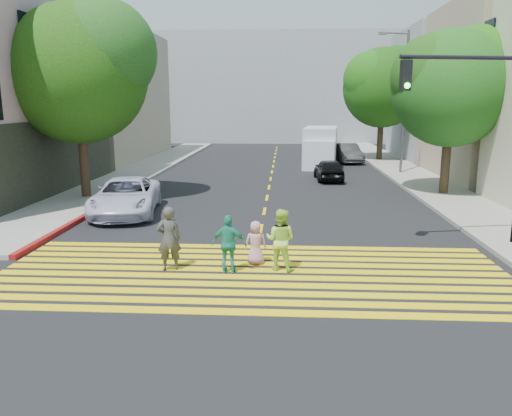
# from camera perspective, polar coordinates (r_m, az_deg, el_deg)

# --- Properties ---
(ground) EXTENTS (120.00, 120.00, 0.00)m
(ground) POSITION_cam_1_polar(r_m,az_deg,el_deg) (12.00, -0.84, -9.53)
(ground) COLOR black
(sidewalk_left) EXTENTS (3.00, 40.00, 0.15)m
(sidewalk_left) POSITION_cam_1_polar(r_m,az_deg,el_deg) (34.69, -12.34, 4.49)
(sidewalk_left) COLOR gray
(sidewalk_left) RESTS_ON ground
(sidewalk_right) EXTENTS (3.00, 60.00, 0.15)m
(sidewalk_right) POSITION_cam_1_polar(r_m,az_deg,el_deg) (27.59, 19.45, 2.23)
(sidewalk_right) COLOR gray
(sidewalk_right) RESTS_ON ground
(curb_red) EXTENTS (0.20, 8.00, 0.16)m
(curb_red) POSITION_cam_1_polar(r_m,az_deg,el_deg) (19.29, -20.39, -1.76)
(curb_red) COLOR maroon
(curb_red) RESTS_ON ground
(crosswalk) EXTENTS (13.40, 5.30, 0.01)m
(crosswalk) POSITION_cam_1_polar(r_m,az_deg,el_deg) (13.19, -0.44, -7.49)
(crosswalk) COLOR yellow
(crosswalk) RESTS_ON ground
(lane_line) EXTENTS (0.12, 34.40, 0.01)m
(lane_line) POSITION_cam_1_polar(r_m,az_deg,el_deg) (33.94, 1.90, 4.48)
(lane_line) COLOR yellow
(lane_line) RESTS_ON ground
(building_left_tan) EXTENTS (12.00, 16.00, 10.00)m
(building_left_tan) POSITION_cam_1_polar(r_m,az_deg,el_deg) (42.61, -20.41, 12.01)
(building_left_tan) COLOR tan
(building_left_tan) RESTS_ON ground
(building_right_grey) EXTENTS (10.00, 10.00, 10.00)m
(building_right_grey) POSITION_cam_1_polar(r_m,az_deg,el_deg) (43.52, 22.83, 11.81)
(building_right_grey) COLOR gray
(building_right_grey) RESTS_ON ground
(backdrop_block) EXTENTS (30.00, 8.00, 12.00)m
(backdrop_block) POSITION_cam_1_polar(r_m,az_deg,el_deg) (59.17, 2.58, 13.46)
(backdrop_block) COLOR gray
(backdrop_block) RESTS_ON ground
(tree_left) EXTENTS (7.85, 7.53, 8.86)m
(tree_left) POSITION_cam_1_polar(r_m,az_deg,el_deg) (24.19, -19.53, 15.01)
(tree_left) COLOR #362612
(tree_left) RESTS_ON ground
(tree_right_near) EXTENTS (6.08, 5.57, 7.90)m
(tree_right_near) POSITION_cam_1_polar(r_m,az_deg,el_deg) (25.47, 21.63, 13.25)
(tree_right_near) COLOR black
(tree_right_near) RESTS_ON ground
(tree_right_far) EXTENTS (7.54, 7.41, 8.64)m
(tree_right_far) POSITION_cam_1_polar(r_m,az_deg,el_deg) (39.79, 14.37, 13.63)
(tree_right_far) COLOR black
(tree_right_far) RESTS_ON ground
(pedestrian_man) EXTENTS (0.73, 0.58, 1.74)m
(pedestrian_man) POSITION_cam_1_polar(r_m,az_deg,el_deg) (13.43, -9.91, -3.46)
(pedestrian_man) COLOR #3E3E3E
(pedestrian_man) RESTS_ON ground
(pedestrian_woman) EXTENTS (0.95, 0.83, 1.67)m
(pedestrian_woman) POSITION_cam_1_polar(r_m,az_deg,el_deg) (13.26, 2.79, -3.65)
(pedestrian_woman) COLOR #C1F454
(pedestrian_woman) RESTS_ON ground
(pedestrian_child) EXTENTS (0.64, 0.46, 1.23)m
(pedestrian_child) POSITION_cam_1_polar(r_m,az_deg,el_deg) (13.76, -0.04, -4.01)
(pedestrian_child) COLOR pink
(pedestrian_child) RESTS_ON ground
(pedestrian_extra) EXTENTS (0.93, 0.44, 1.55)m
(pedestrian_extra) POSITION_cam_1_polar(r_m,az_deg,el_deg) (13.08, -3.12, -4.13)
(pedestrian_extra) COLOR teal
(pedestrian_extra) RESTS_ON ground
(white_sedan) EXTENTS (3.16, 5.49, 1.44)m
(white_sedan) POSITION_cam_1_polar(r_m,az_deg,el_deg) (20.63, -14.65, 1.28)
(white_sedan) COLOR silver
(white_sedan) RESTS_ON ground
(dark_car_near) EXTENTS (1.64, 3.73, 1.25)m
(dark_car_near) POSITION_cam_1_polar(r_m,az_deg,el_deg) (29.15, 8.33, 4.37)
(dark_car_near) COLOR black
(dark_car_near) RESTS_ON ground
(silver_car) EXTENTS (1.91, 4.36, 1.24)m
(silver_car) POSITION_cam_1_polar(r_m,az_deg,el_deg) (39.83, 7.26, 6.39)
(silver_car) COLOR #9AA6B6
(silver_car) RESTS_ON ground
(dark_car_parked) EXTENTS (2.13, 4.48, 1.42)m
(dark_car_parked) POSITION_cam_1_polar(r_m,az_deg,el_deg) (38.24, 10.39, 6.19)
(dark_car_parked) COLOR #2C2C2E
(dark_car_parked) RESTS_ON ground
(white_van) EXTENTS (2.77, 5.96, 2.72)m
(white_van) POSITION_cam_1_polar(r_m,az_deg,el_deg) (35.48, 7.35, 6.80)
(white_van) COLOR silver
(white_van) RESTS_ON ground
(traffic_signal) EXTENTS (4.08, 1.07, 6.05)m
(traffic_signal) POSITION_cam_1_polar(r_m,az_deg,el_deg) (16.35, 25.31, 9.15)
(traffic_signal) COLOR black
(traffic_signal) RESTS_ON ground
(street_lamp) EXTENTS (1.93, 0.66, 8.61)m
(street_lamp) POSITION_cam_1_polar(r_m,az_deg,el_deg) (32.17, 16.38, 12.43)
(street_lamp) COLOR #56565F
(street_lamp) RESTS_ON ground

